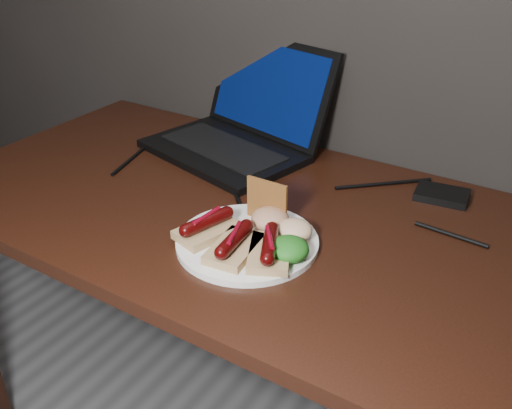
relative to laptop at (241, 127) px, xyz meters
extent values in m
cube|color=black|center=(0.19, -0.25, -0.07)|extent=(1.40, 0.70, 0.03)
cube|color=black|center=(-0.46, 0.05, -0.44)|extent=(0.05, 0.05, 0.72)
cube|color=black|center=(-0.01, -0.06, -0.05)|extent=(0.42, 0.32, 0.02)
cube|color=black|center=(-0.01, -0.06, -0.04)|extent=(0.34, 0.20, 0.00)
cube|color=black|center=(0.02, 0.10, 0.08)|extent=(0.38, 0.18, 0.23)
cube|color=#061440|center=(0.02, 0.10, 0.08)|extent=(0.34, 0.15, 0.20)
cube|color=black|center=(0.50, 0.00, -0.05)|extent=(0.12, 0.09, 0.02)
cylinder|color=black|center=(0.15, -0.23, -0.05)|extent=(0.13, 0.13, 0.01)
cylinder|color=black|center=(0.38, 0.00, -0.05)|extent=(0.17, 0.16, 0.01)
cylinder|color=black|center=(0.56, -0.13, -0.05)|extent=(0.14, 0.02, 0.01)
cylinder|color=black|center=(-0.18, -0.19, -0.05)|extent=(0.06, 0.20, 0.01)
cylinder|color=white|center=(0.25, -0.36, -0.05)|extent=(0.34, 0.34, 0.01)
cube|color=tan|center=(0.18, -0.39, -0.03)|extent=(0.10, 0.13, 0.02)
cylinder|color=#460504|center=(0.18, -0.39, -0.01)|extent=(0.05, 0.10, 0.02)
sphere|color=#460504|center=(0.17, -0.43, -0.01)|extent=(0.03, 0.02, 0.02)
sphere|color=#460504|center=(0.20, -0.34, -0.01)|extent=(0.03, 0.02, 0.02)
cylinder|color=maroon|center=(0.18, -0.39, 0.00)|extent=(0.01, 0.07, 0.01)
cube|color=tan|center=(0.26, -0.41, -0.03)|extent=(0.08, 0.12, 0.02)
cylinder|color=#460504|center=(0.26, -0.41, -0.01)|extent=(0.04, 0.10, 0.02)
sphere|color=#460504|center=(0.26, -0.46, -0.01)|extent=(0.02, 0.02, 0.02)
sphere|color=#460504|center=(0.25, -0.36, -0.01)|extent=(0.02, 0.02, 0.02)
cylinder|color=maroon|center=(0.26, -0.41, 0.00)|extent=(0.03, 0.07, 0.01)
cube|color=tan|center=(0.32, -0.39, -0.03)|extent=(0.11, 0.13, 0.02)
cylinder|color=#460504|center=(0.32, -0.39, -0.01)|extent=(0.06, 0.10, 0.02)
sphere|color=#460504|center=(0.34, -0.43, -0.01)|extent=(0.03, 0.02, 0.02)
sphere|color=#460504|center=(0.30, -0.34, -0.01)|extent=(0.02, 0.02, 0.02)
cylinder|color=maroon|center=(0.32, -0.39, 0.00)|extent=(0.05, 0.06, 0.01)
cube|color=#A6632D|center=(0.25, -0.29, 0.00)|extent=(0.08, 0.01, 0.08)
ellipsoid|color=#115514|center=(0.35, -0.37, -0.02)|extent=(0.07, 0.07, 0.04)
ellipsoid|color=maroon|center=(0.27, -0.31, -0.02)|extent=(0.07, 0.07, 0.04)
ellipsoid|color=beige|center=(0.32, -0.31, -0.02)|extent=(0.06, 0.06, 0.04)
camera|label=1|loc=(0.73, -1.09, 0.52)|focal=40.00mm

